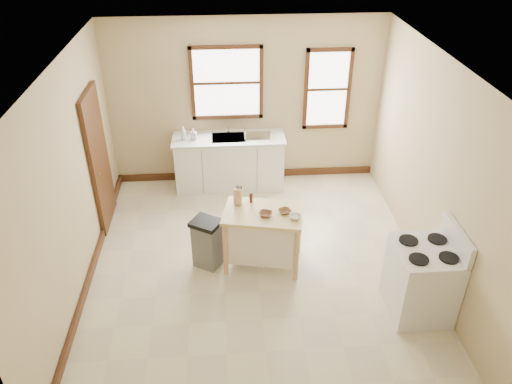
# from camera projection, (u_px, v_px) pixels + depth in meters

# --- Properties ---
(floor) EXTENTS (5.00, 5.00, 0.00)m
(floor) POSITION_uv_depth(u_px,v_px,m) (256.00, 267.00, 6.85)
(floor) COLOR beige
(floor) RESTS_ON ground
(ceiling) EXTENTS (5.00, 5.00, 0.00)m
(ceiling) POSITION_uv_depth(u_px,v_px,m) (257.00, 67.00, 5.37)
(ceiling) COLOR white
(ceiling) RESTS_ON ground
(wall_back) EXTENTS (4.50, 0.04, 2.80)m
(wall_back) POSITION_uv_depth(u_px,v_px,m) (246.00, 103.00, 8.23)
(wall_back) COLOR tan
(wall_back) RESTS_ON ground
(wall_left) EXTENTS (0.04, 5.00, 2.80)m
(wall_left) POSITION_uv_depth(u_px,v_px,m) (70.00, 186.00, 5.97)
(wall_left) COLOR tan
(wall_left) RESTS_ON ground
(wall_right) EXTENTS (0.04, 5.00, 2.80)m
(wall_right) POSITION_uv_depth(u_px,v_px,m) (435.00, 172.00, 6.25)
(wall_right) COLOR tan
(wall_right) RESTS_ON ground
(window_main) EXTENTS (1.17, 0.06, 1.22)m
(window_main) POSITION_uv_depth(u_px,v_px,m) (227.00, 83.00, 8.01)
(window_main) COLOR #3C1D10
(window_main) RESTS_ON wall_back
(window_side) EXTENTS (0.77, 0.06, 1.37)m
(window_side) POSITION_uv_depth(u_px,v_px,m) (327.00, 89.00, 8.19)
(window_side) COLOR #3C1D10
(window_side) RESTS_ON wall_back
(door_left) EXTENTS (0.06, 0.90, 2.10)m
(door_left) POSITION_uv_depth(u_px,v_px,m) (99.00, 160.00, 7.26)
(door_left) COLOR #3C1D10
(door_left) RESTS_ON ground
(baseboard_back) EXTENTS (4.50, 0.04, 0.12)m
(baseboard_back) POSITION_uv_depth(u_px,v_px,m) (246.00, 174.00, 8.91)
(baseboard_back) COLOR #3C1D10
(baseboard_back) RESTS_ON ground
(baseboard_left) EXTENTS (0.04, 5.00, 0.12)m
(baseboard_left) POSITION_uv_depth(u_px,v_px,m) (92.00, 271.00, 6.68)
(baseboard_left) COLOR #3C1D10
(baseboard_left) RESTS_ON ground
(sink_counter) EXTENTS (1.86, 0.62, 0.92)m
(sink_counter) POSITION_uv_depth(u_px,v_px,m) (229.00, 162.00, 8.45)
(sink_counter) COLOR white
(sink_counter) RESTS_ON ground
(faucet) EXTENTS (0.03, 0.03, 0.22)m
(faucet) POSITION_uv_depth(u_px,v_px,m) (228.00, 127.00, 8.30)
(faucet) COLOR silver
(faucet) RESTS_ON sink_counter
(soap_bottle_a) EXTENTS (0.11, 0.11, 0.23)m
(soap_bottle_a) POSITION_uv_depth(u_px,v_px,m) (183.00, 133.00, 8.08)
(soap_bottle_a) COLOR #B2B2B2
(soap_bottle_a) RESTS_ON sink_counter
(soap_bottle_b) EXTENTS (0.10, 0.10, 0.19)m
(soap_bottle_b) POSITION_uv_depth(u_px,v_px,m) (194.00, 134.00, 8.09)
(soap_bottle_b) COLOR #B2B2B2
(soap_bottle_b) RESTS_ON sink_counter
(dish_rack) EXTENTS (0.43, 0.33, 0.11)m
(dish_rack) POSITION_uv_depth(u_px,v_px,m) (257.00, 133.00, 8.21)
(dish_rack) COLOR silver
(dish_rack) RESTS_ON sink_counter
(kitchen_island) EXTENTS (1.14, 0.85, 0.84)m
(kitchen_island) POSITION_uv_depth(u_px,v_px,m) (263.00, 238.00, 6.70)
(kitchen_island) COLOR #F2D88E
(kitchen_island) RESTS_ON ground
(knife_block) EXTENTS (0.12, 0.12, 0.20)m
(knife_block) POSITION_uv_depth(u_px,v_px,m) (238.00, 197.00, 6.61)
(knife_block) COLOR tan
(knife_block) RESTS_ON kitchen_island
(pepper_grinder) EXTENTS (0.05, 0.05, 0.15)m
(pepper_grinder) POSITION_uv_depth(u_px,v_px,m) (251.00, 197.00, 6.64)
(pepper_grinder) COLOR #472313
(pepper_grinder) RESTS_ON kitchen_island
(bowl_a) EXTENTS (0.21, 0.21, 0.04)m
(bowl_a) POSITION_uv_depth(u_px,v_px,m) (265.00, 214.00, 6.41)
(bowl_a) COLOR brown
(bowl_a) RESTS_ON kitchen_island
(bowl_b) EXTENTS (0.21, 0.21, 0.04)m
(bowl_b) POSITION_uv_depth(u_px,v_px,m) (285.00, 211.00, 6.46)
(bowl_b) COLOR brown
(bowl_b) RESTS_ON kitchen_island
(bowl_c) EXTENTS (0.18, 0.18, 0.05)m
(bowl_c) POSITION_uv_depth(u_px,v_px,m) (295.00, 217.00, 6.34)
(bowl_c) COLOR silver
(bowl_c) RESTS_ON kitchen_island
(trash_bin) EXTENTS (0.48, 0.46, 0.72)m
(trash_bin) POSITION_uv_depth(u_px,v_px,m) (207.00, 243.00, 6.71)
(trash_bin) COLOR slate
(trash_bin) RESTS_ON ground
(gas_stove) EXTENTS (0.75, 0.76, 1.20)m
(gas_stove) POSITION_uv_depth(u_px,v_px,m) (423.00, 272.00, 5.86)
(gas_stove) COLOR silver
(gas_stove) RESTS_ON ground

